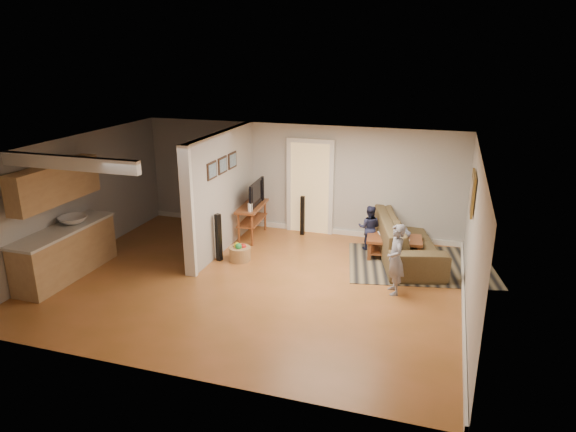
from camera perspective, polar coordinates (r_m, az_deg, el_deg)
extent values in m
plane|color=brown|center=(9.61, -3.98, -7.25)|extent=(7.50, 7.50, 0.00)
cube|color=#ADAAA6|center=(11.88, 1.15, 4.19)|extent=(7.50, 0.04, 2.50)
cube|color=#ADAAA6|center=(11.04, -22.59, 1.69)|extent=(0.04, 6.00, 2.50)
cube|color=#ADAAA6|center=(8.57, 19.90, -2.52)|extent=(0.04, 6.00, 2.50)
cube|color=white|center=(8.83, -4.33, 7.56)|extent=(7.50, 6.00, 0.04)
cube|color=#ADAAA6|center=(10.88, -7.25, 2.73)|extent=(0.15, 3.10, 2.50)
cube|color=white|center=(9.55, -11.08, 0.34)|extent=(0.22, 0.10, 2.50)
cube|color=white|center=(12.19, 1.08, -1.28)|extent=(7.50, 0.04, 0.12)
cube|color=white|center=(9.04, 18.90, -9.58)|extent=(0.04, 6.00, 0.12)
cube|color=#D8B272|center=(11.79, 2.46, 3.07)|extent=(0.90, 0.06, 2.10)
cube|color=#A2764A|center=(10.51, -23.44, -3.83)|extent=(0.60, 2.20, 0.90)
cube|color=beige|center=(10.36, -23.77, -1.42)|extent=(0.64, 2.24, 0.05)
cube|color=#A2764A|center=(10.13, -24.48, 3.29)|extent=(0.35, 2.00, 0.70)
imported|color=silver|center=(10.56, -22.74, -0.78)|extent=(0.54, 0.54, 0.19)
cube|color=#2F1E15|center=(10.13, -8.47, 5.03)|extent=(0.03, 0.40, 0.34)
cube|color=#2F1E15|center=(10.57, -7.30, 5.63)|extent=(0.03, 0.40, 0.34)
cube|color=#2F1E15|center=(11.01, -6.22, 6.18)|extent=(0.03, 0.40, 0.34)
cube|color=olive|center=(9.38, 19.82, 2.45)|extent=(0.04, 0.90, 0.68)
cube|color=black|center=(10.61, 14.48, -5.24)|extent=(3.15, 2.56, 0.01)
imported|color=#3F331F|center=(10.97, 12.91, -4.36)|extent=(1.78, 2.97, 0.81)
cube|color=brown|center=(10.70, 11.74, -2.53)|extent=(1.17, 0.76, 0.06)
cube|color=silver|center=(10.70, 11.74, -2.51)|extent=(0.73, 0.46, 0.02)
cube|color=brown|center=(10.80, 11.65, -3.86)|extent=(1.07, 0.66, 0.03)
cube|color=brown|center=(10.54, 9.01, -3.89)|extent=(0.07, 0.07, 0.40)
cube|color=brown|center=(10.56, 14.31, -4.20)|extent=(0.07, 0.07, 0.40)
cube|color=brown|center=(11.01, 9.14, -2.90)|extent=(0.07, 0.07, 0.40)
cube|color=brown|center=(11.03, 14.20, -3.20)|extent=(0.07, 0.07, 0.40)
imported|color=#294698|center=(10.80, 12.96, -2.27)|extent=(0.20, 0.20, 0.19)
cylinder|color=#155B18|center=(10.52, 11.03, -2.05)|extent=(0.06, 0.06, 0.22)
imported|color=#998C4C|center=(10.85, 10.05, -1.99)|extent=(0.26, 0.30, 0.02)
imported|color=#66594C|center=(10.52, 12.24, -2.77)|extent=(0.21, 0.28, 0.02)
cube|color=brown|center=(11.55, -4.02, 1.09)|extent=(0.54, 1.24, 0.05)
cube|color=brown|center=(11.65, -3.98, -0.47)|extent=(0.48, 1.13, 0.03)
cylinder|color=brown|center=(11.23, -5.50, -1.39)|extent=(0.05, 0.05, 0.75)
cylinder|color=brown|center=(12.18, -3.93, 0.21)|extent=(0.05, 0.05, 0.75)
cylinder|color=brown|center=(11.14, -4.03, -1.51)|extent=(0.05, 0.05, 0.75)
cylinder|color=brown|center=(12.09, -2.56, 0.11)|extent=(0.05, 0.05, 0.75)
imported|color=black|center=(11.53, -3.92, 1.21)|extent=(0.20, 0.98, 0.56)
cylinder|color=white|center=(11.07, -4.23, 0.96)|extent=(0.10, 0.10, 0.18)
cube|color=black|center=(10.41, -7.72, -2.38)|extent=(0.13, 0.13, 0.99)
cube|color=black|center=(11.76, 1.63, 0.05)|extent=(0.09, 0.09, 0.92)
cylinder|color=#A27346|center=(10.49, -5.37, -4.20)|extent=(0.44, 0.44, 0.29)
sphere|color=red|center=(10.44, -5.02, -3.44)|extent=(0.13, 0.13, 0.13)
sphere|color=yellow|center=(10.47, -5.69, -3.30)|extent=(0.13, 0.13, 0.13)
sphere|color=green|center=(10.37, -5.52, -3.39)|extent=(0.13, 0.13, 0.13)
imported|color=gray|center=(9.37, 11.62, -8.32)|extent=(0.44, 0.54, 1.27)
imported|color=#202443|center=(11.19, 8.89, -3.65)|extent=(0.49, 0.39, 0.97)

